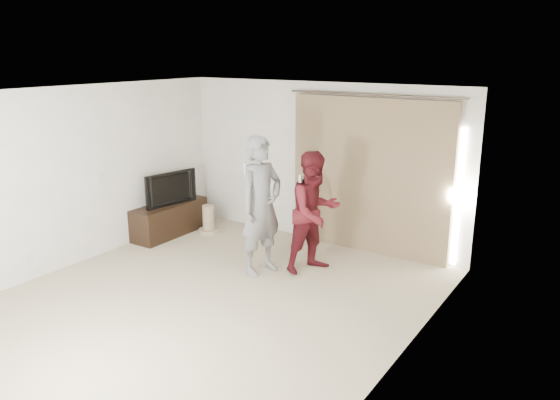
% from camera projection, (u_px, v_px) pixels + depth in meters
% --- Properties ---
extents(floor, '(5.50, 5.50, 0.00)m').
position_uv_depth(floor, '(214.00, 298.00, 6.99)').
color(floor, tan).
rests_on(floor, ground).
extents(wall_back, '(5.00, 0.04, 2.60)m').
position_uv_depth(wall_back, '(320.00, 163.00, 8.87)').
color(wall_back, silver).
rests_on(wall_back, ground).
extents(wall_left, '(0.04, 5.50, 2.60)m').
position_uv_depth(wall_left, '(79.00, 176.00, 7.96)').
color(wall_left, silver).
rests_on(wall_left, ground).
extents(ceiling, '(5.00, 5.50, 0.01)m').
position_uv_depth(ceiling, '(206.00, 93.00, 6.30)').
color(ceiling, white).
rests_on(ceiling, wall_back).
extents(curtain, '(2.80, 0.11, 2.46)m').
position_uv_depth(curtain, '(370.00, 177.00, 8.36)').
color(curtain, '#8B7955').
rests_on(curtain, ground).
extents(tv_console, '(0.49, 1.42, 0.55)m').
position_uv_depth(tv_console, '(170.00, 219.00, 9.37)').
color(tv_console, black).
rests_on(tv_console, ground).
extents(tv, '(0.31, 0.99, 0.57)m').
position_uv_depth(tv, '(168.00, 188.00, 9.22)').
color(tv, black).
rests_on(tv, tv_console).
extents(scratching_post, '(0.37, 0.37, 0.49)m').
position_uv_depth(scratching_post, '(209.00, 221.00, 9.48)').
color(scratching_post, tan).
rests_on(scratching_post, ground).
extents(person_man, '(0.61, 0.80, 1.96)m').
position_uv_depth(person_man, '(261.00, 206.00, 7.59)').
color(person_man, slate).
rests_on(person_man, ground).
extents(person_woman, '(0.94, 1.04, 1.74)m').
position_uv_depth(person_woman, '(315.00, 212.00, 7.68)').
color(person_woman, '#4F1219').
rests_on(person_woman, ground).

